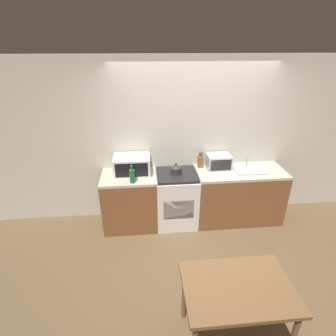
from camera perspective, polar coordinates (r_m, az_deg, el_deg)
name	(u,v)px	position (r m, az deg, el deg)	size (l,w,h in m)	color
ground_plane	(201,249)	(4.04, 7.25, -17.17)	(16.00, 16.00, 0.00)	brown
wall_back	(192,141)	(4.26, 5.25, 5.83)	(10.00, 0.06, 2.60)	beige
counter_left_run	(130,201)	(4.27, -8.21, -7.03)	(0.84, 0.62, 0.90)	brown
counter_right_run	(238,195)	(4.52, 14.94, -5.72)	(1.41, 0.62, 0.90)	brown
stove_range	(176,198)	(4.29, 1.81, -6.64)	(0.65, 0.62, 0.90)	silver
kettle	(176,169)	(4.05, 1.72, -0.23)	(0.17, 0.17, 0.17)	#2D2D2D
microwave	(132,165)	(4.06, -7.84, 0.69)	(0.55, 0.40, 0.28)	silver
bottle	(132,176)	(3.79, -7.81, -1.68)	(0.08, 0.08, 0.28)	#1E662D
knife_block	(201,162)	(4.27, 7.09, 1.41)	(0.08, 0.09, 0.25)	brown
toaster_oven	(218,162)	(4.27, 10.94, 1.38)	(0.37, 0.30, 0.23)	#ADAFB5
sink_basin	(249,169)	(4.35, 17.17, -0.28)	(0.45, 0.34, 0.24)	#ADAFB5
dining_table	(237,294)	(2.74, 14.81, -24.92)	(1.00, 0.69, 0.75)	brown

